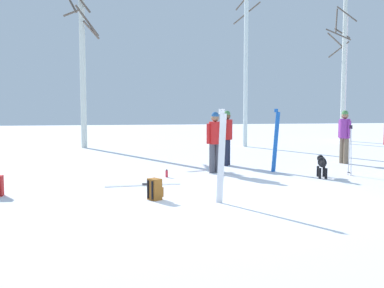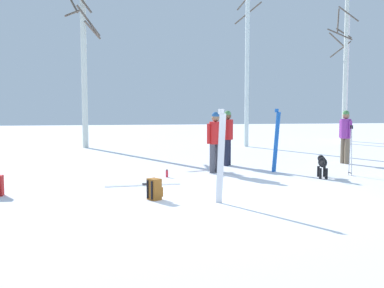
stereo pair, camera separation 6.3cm
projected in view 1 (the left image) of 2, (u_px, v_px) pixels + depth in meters
ground_plane at (228, 198)px, 9.97m from camera, size 60.00×60.00×0.00m
person_0 at (344, 133)px, 15.38m from camera, size 0.34×0.50×1.72m
person_1 at (215, 138)px, 13.41m from camera, size 0.50×0.34×1.72m
person_2 at (227, 134)px, 14.90m from camera, size 0.34×0.46×1.72m
dog at (322, 163)px, 12.65m from camera, size 0.37×0.88×0.57m
ski_pair_planted_0 at (221, 156)px, 9.48m from camera, size 0.19×0.10×1.87m
ski_pair_planted_2 at (276, 141)px, 13.62m from camera, size 0.26×0.09×1.80m
ski_pair_lying_0 at (143, 185)px, 11.50m from camera, size 1.83×0.34×0.05m
ski_poles_0 at (350, 149)px, 12.98m from camera, size 0.07×0.20×1.37m
backpack_1 at (155, 189)px, 9.83m from camera, size 0.34×0.33×0.44m
water_bottle_0 at (167, 174)px, 12.70m from camera, size 0.07×0.07×0.21m
birch_tree_0 at (83, 69)px, 20.23m from camera, size 1.48×1.47×6.38m
birch_tree_1 at (246, 53)px, 20.75m from camera, size 1.59×1.60×7.70m
birch_tree_2 at (343, 69)px, 22.33m from camera, size 1.40×1.46×6.78m
birch_tree_3 at (344, 75)px, 23.77m from camera, size 0.91×1.47×6.62m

